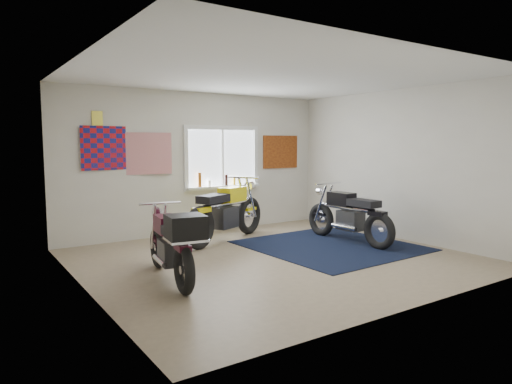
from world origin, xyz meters
TOP-DOWN VIEW (x-y plane):
  - ground at (0.00, 0.00)m, footprint 5.50×5.50m
  - room_shell at (0.00, 0.00)m, footprint 5.50×5.50m
  - navy_rug at (1.28, 0.16)m, footprint 2.58×2.68m
  - window_assembly at (0.50, 2.47)m, footprint 1.66×0.17m
  - oil_bottles at (0.25, 2.40)m, footprint 0.84×0.07m
  - flag_display at (-1.90, 2.48)m, footprint 1.60×0.10m
  - triumph_poster at (1.95, 2.48)m, footprint 0.90×0.03m
  - yellow_triumph at (0.01, 1.50)m, footprint 2.09×1.08m
  - black_chrome_bike at (1.75, 0.21)m, footprint 0.61×2.00m
  - maroon_tourer at (-1.77, -0.28)m, footprint 0.69×1.87m

SIDE VIEW (x-z plane):
  - ground at x=0.00m, z-range 0.00..0.00m
  - navy_rug at x=1.28m, z-range 0.00..0.01m
  - black_chrome_bike at x=1.75m, z-range -0.06..0.96m
  - maroon_tourer at x=-1.77m, z-range 0.02..0.97m
  - yellow_triumph at x=0.01m, z-range -0.07..1.06m
  - oil_bottles at x=0.25m, z-range 0.87..1.15m
  - window_assembly at x=0.50m, z-range 0.74..2.00m
  - triumph_poster at x=1.95m, z-range 1.20..1.90m
  - room_shell at x=0.00m, z-range -1.11..4.39m
  - flag_display at x=-1.90m, z-range 1.56..2.73m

